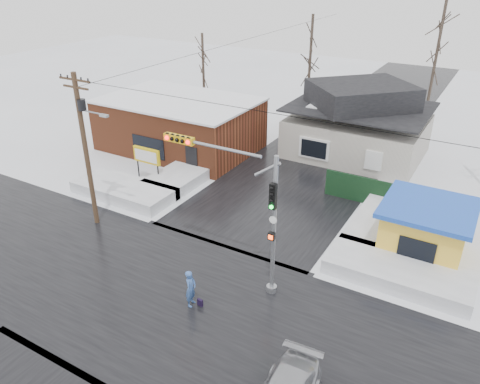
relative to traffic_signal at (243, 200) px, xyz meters
The scene contains 19 objects.
ground 5.94m from the traffic_signal, 129.36° to the right, with size 120.00×120.00×0.00m, color white.
road_ns 5.94m from the traffic_signal, 129.36° to the right, with size 10.00×120.00×0.02m, color black.
road_ew 5.94m from the traffic_signal, 129.36° to the right, with size 120.00×10.00×0.02m, color black.
snowbank_nw 12.81m from the traffic_signal, 160.57° to the left, with size 7.00×3.00×0.80m, color white.
snowbank_ne 8.75m from the traffic_signal, 31.56° to the left, with size 7.00×3.00×0.80m, color white.
snowbank_nside_w 13.70m from the traffic_signal, 136.24° to the left, with size 3.00×8.00×0.80m, color white.
snowbank_nside_e 10.94m from the traffic_signal, 63.18° to the left, with size 3.00×8.00×0.80m, color white.
traffic_signal is the anchor object (origin of this frame).
utility_pole 10.39m from the traffic_signal, behind, with size 3.15×0.44×9.00m.
brick_building 18.87m from the traffic_signal, 135.87° to the left, with size 12.20×8.20×4.12m.
marquee_sign 13.42m from the traffic_signal, 150.28° to the left, with size 2.20×0.21×2.55m.
house 19.13m from the traffic_signal, 91.29° to the left, with size 10.40×8.40×5.76m.
kiosk 10.43m from the traffic_signal, 44.84° to the left, with size 4.60×4.60×2.88m.
fence 12.31m from the traffic_signal, 69.77° to the left, with size 8.00×0.12×1.80m, color black.
tree_far_left 24.16m from the traffic_signal, 105.60° to the left, with size 3.00×3.00×10.00m.
tree_far_mid 25.78m from the traffic_signal, 81.89° to the left, with size 3.00×3.00×12.00m.
tree_far_west 26.75m from the traffic_signal, 128.00° to the left, with size 3.00×3.00×8.00m.
pedestrian 4.66m from the traffic_signal, 113.50° to the right, with size 0.67×0.44×1.84m, color #395DA1.
shopping_bag 5.13m from the traffic_signal, 106.80° to the right, with size 0.28×0.12×0.35m, color black.
Camera 1 is at (11.66, -13.19, 14.36)m, focal length 35.00 mm.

